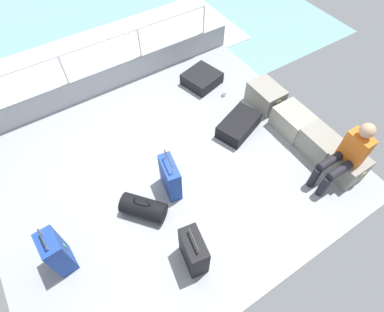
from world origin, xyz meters
name	(u,v)px	position (x,y,z in m)	size (l,w,h in m)	color
ground_plane	(170,170)	(0.00, 0.00, -0.03)	(4.40, 5.20, 0.06)	gray
gunwale_port	(109,79)	(-2.17, 0.00, 0.23)	(0.06, 5.20, 0.45)	gray
railing_port	(102,53)	(-2.17, 0.00, 0.78)	(0.04, 4.20, 1.02)	silver
sea_wake	(88,63)	(-3.60, 0.00, -0.34)	(12.00, 12.00, 0.01)	#6B99A8
cargo_crate_0	(266,96)	(-0.30, 2.15, 0.19)	(0.64, 0.44, 0.39)	gray
cargo_crate_1	(293,121)	(0.40, 2.14, 0.19)	(0.64, 0.47, 0.38)	gray
cargo_crate_2	(319,144)	(0.98, 2.13, 0.20)	(0.60, 0.42, 0.41)	gray
cargo_crate_3	(345,164)	(1.47, 2.17, 0.20)	(0.58, 0.44, 0.41)	gray
passenger_seated	(347,155)	(1.47, 1.98, 0.59)	(0.34, 0.66, 1.11)	orange
suitcase_0	(202,79)	(-1.37, 1.52, 0.11)	(0.71, 0.73, 0.22)	black
suitcase_1	(238,125)	(-0.05, 1.36, 0.12)	(0.67, 0.84, 0.25)	black
suitcase_2	(57,252)	(0.51, -1.84, 0.35)	(0.36, 0.24, 0.83)	navy
suitcase_3	(170,177)	(0.31, -0.16, 0.30)	(0.47, 0.26, 0.78)	navy
suitcase_4	(194,251)	(1.37, -0.45, 0.30)	(0.47, 0.30, 0.69)	black
duffel_bag	(143,208)	(0.45, -0.68, 0.15)	(0.66, 0.62, 0.42)	black
paper_cup	(224,93)	(-0.87, 1.68, 0.05)	(0.08, 0.08, 0.10)	white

